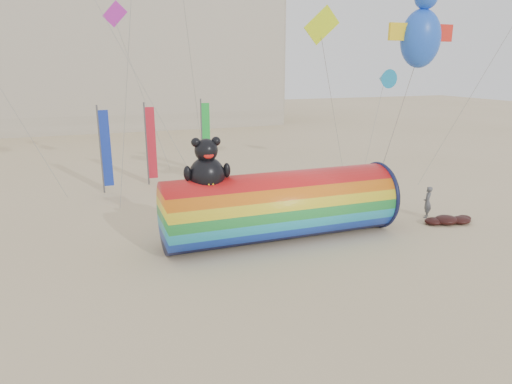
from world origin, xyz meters
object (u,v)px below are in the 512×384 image
object	(u,v)px
windsock_assembly	(280,204)
kite_handler	(427,202)
fabric_bundle	(449,220)
hotel_building	(21,39)

from	to	relation	value
windsock_assembly	kite_handler	bearing A→B (deg)	0.46
windsock_assembly	fabric_bundle	world-z (taller)	windsock_assembly
hotel_building	fabric_bundle	bearing A→B (deg)	-63.58
hotel_building	kite_handler	size ratio (longest dim) A/B	38.14
hotel_building	fabric_bundle	world-z (taller)	hotel_building
hotel_building	windsock_assembly	distance (m)	46.79
windsock_assembly	fabric_bundle	xyz separation A→B (m)	(8.44, -1.05, -1.40)
hotel_building	kite_handler	world-z (taller)	hotel_building
kite_handler	fabric_bundle	size ratio (longest dim) A/B	0.60
hotel_building	fabric_bundle	distance (m)	51.12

